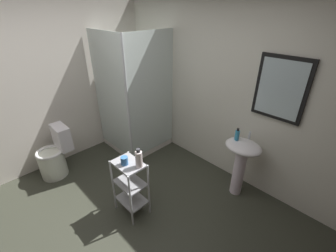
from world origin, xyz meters
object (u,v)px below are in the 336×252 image
rinse_cup (124,161)px  storage_cart (130,184)px  lotion_bottle_white (139,159)px  hand_soap_bottle (237,135)px  toilet (55,156)px  shower_stall (135,124)px  pedestal_sink (241,158)px

rinse_cup → storage_cart: bearing=70.6°
storage_cart → lotion_bottle_white: lotion_bottle_white is taller
hand_soap_bottle → rinse_cup: 1.40m
lotion_bottle_white → hand_soap_bottle: bearing=66.3°
toilet → lotion_bottle_white: lotion_bottle_white is taller
toilet → shower_stall: bearing=79.1°
pedestal_sink → hand_soap_bottle: (-0.10, -0.01, 0.30)m
pedestal_sink → rinse_cup: size_ratio=8.48×
shower_stall → lotion_bottle_white: size_ratio=8.73×
lotion_bottle_white → pedestal_sink: bearing=62.5°
storage_cart → lotion_bottle_white: bearing=22.7°
lotion_bottle_white → rinse_cup: lotion_bottle_white is taller
hand_soap_bottle → pedestal_sink: bearing=8.0°
toilet → storage_cart: size_ratio=1.03×
shower_stall → rinse_cup: bearing=-40.9°
hand_soap_bottle → lotion_bottle_white: (-0.50, -1.15, -0.04)m
toilet → lotion_bottle_white: size_ratio=3.32×
shower_stall → storage_cart: (1.13, -0.93, -0.03)m
pedestal_sink → toilet: size_ratio=1.07×
shower_stall → toilet: bearing=-100.9°
lotion_bottle_white → rinse_cup: bearing=-147.7°
pedestal_sink → hand_soap_bottle: size_ratio=5.04×
pedestal_sink → toilet: (-2.11, -1.60, -0.26)m
hand_soap_bottle → shower_stall: bearing=-171.2°
toilet → rinse_cup: 1.49m
pedestal_sink → rinse_cup: bearing=-120.9°
storage_cart → rinse_cup: size_ratio=7.75×
lotion_bottle_white → shower_stall: bearing=145.3°
lotion_bottle_white → storage_cart: bearing=-157.3°
shower_stall → hand_soap_bottle: 1.83m
toilet → lotion_bottle_white: 1.66m
shower_stall → storage_cart: 1.46m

